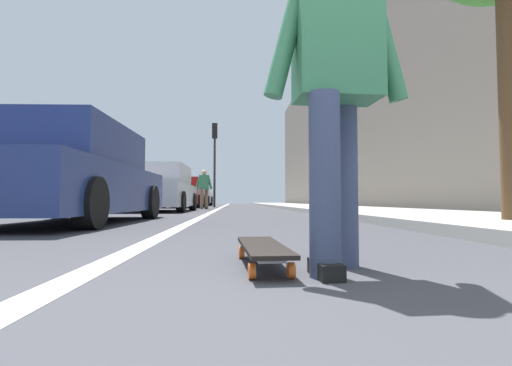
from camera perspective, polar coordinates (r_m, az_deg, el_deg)
ground_plane at (r=10.51m, az=-1.07°, el=-4.49°), size 80.00×80.00×0.00m
lane_stripe_white at (r=20.51m, az=-5.08°, el=-3.59°), size 52.00×0.16×0.01m
sidewalk_curb at (r=18.84m, az=7.75°, el=-3.48°), size 52.00×3.20×0.12m
building_facade at (r=23.83m, az=12.15°, el=9.05°), size 40.00×1.20×10.30m
skateboard at (r=1.98m, az=0.99°, el=-9.68°), size 0.85×0.25×0.11m
skater_person at (r=1.97m, az=11.75°, el=15.21°), size 0.47×0.72×1.64m
parked_car_near at (r=6.46m, az=-25.76°, el=0.86°), size 4.55×2.01×1.47m
parked_car_mid at (r=12.68m, az=-13.94°, el=-0.94°), size 4.48×1.97×1.47m
parked_car_far at (r=19.52m, az=-10.46°, el=-1.54°), size 4.38×1.90×1.47m
parked_car_end at (r=26.21m, az=-8.71°, el=-1.79°), size 4.28×1.92×1.50m
traffic_light at (r=20.77m, az=-6.15°, el=4.97°), size 0.33×0.28×4.49m
pedestrian_distant at (r=16.14m, az=-7.71°, el=-0.52°), size 0.46×0.71×1.63m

